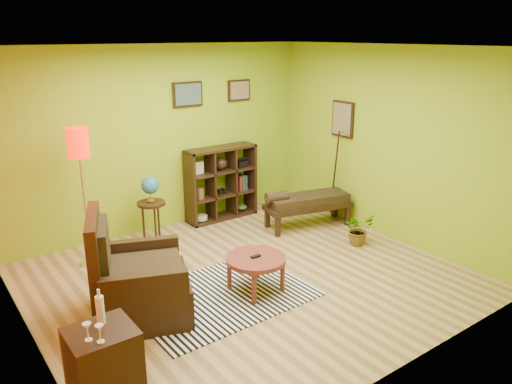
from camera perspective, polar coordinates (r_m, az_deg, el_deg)
ground at (r=6.36m, az=-0.86°, el=-9.86°), size 5.00×5.00×0.00m
room_shell at (r=5.71m, az=-1.79°, el=6.17°), size 5.04×4.54×2.82m
zebra_rug at (r=5.99m, az=-4.01°, el=-11.70°), size 2.07×1.49×0.01m
coffee_table at (r=5.91m, az=-0.02°, el=-7.98°), size 0.71×0.71×0.46m
armchair at (r=5.59m, az=-13.64°, el=-10.30°), size 1.26×1.25×1.20m
side_cabinet at (r=4.56m, az=-17.02°, el=-18.22°), size 0.54×0.49×0.95m
floor_lamp at (r=6.62m, az=-19.55°, el=3.94°), size 0.28×0.28×1.83m
globe_table at (r=7.31m, az=-11.97°, el=-0.08°), size 0.41×0.41×1.00m
cube_shelf at (r=8.17m, az=-3.91°, el=1.03°), size 1.20×0.35×1.20m
bench at (r=7.87m, az=5.72°, el=-1.15°), size 1.46×0.81×0.64m
potted_plant at (r=7.41m, az=11.60°, el=-4.53°), size 0.49×0.53×0.36m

